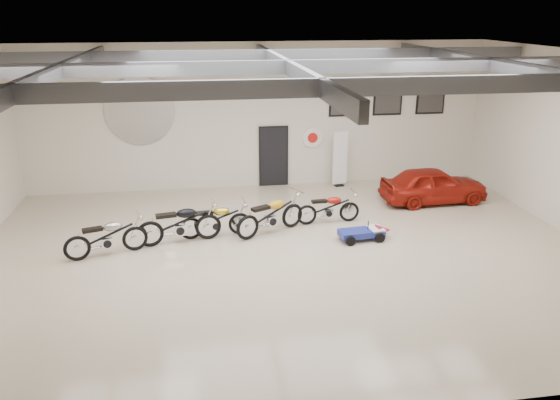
{
  "coord_description": "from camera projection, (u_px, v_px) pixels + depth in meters",
  "views": [
    {
      "loc": [
        -2.13,
        -12.63,
        6.01
      ],
      "look_at": [
        0.0,
        1.2,
        1.1
      ],
      "focal_mm": 35.0,
      "sensor_mm": 36.0,
      "label": 1
    }
  ],
  "objects": [
    {
      "name": "ceiling",
      "position": [
        288.0,
        56.0,
        12.42
      ],
      "size": [
        16.0,
        12.0,
        0.01
      ],
      "primitive_type": "cube",
      "color": "gray",
      "rests_on": "back_wall"
    },
    {
      "name": "motorcycle_black",
      "position": [
        179.0,
        223.0,
        14.64
      ],
      "size": [
        2.33,
        1.09,
        1.16
      ],
      "primitive_type": null,
      "rotation": [
        0.0,
        0.0,
        0.18
      ],
      "color": "silver",
      "rests_on": "floor"
    },
    {
      "name": "motorcycle_gold",
      "position": [
        215.0,
        220.0,
        15.07
      ],
      "size": [
        2.01,
        0.82,
        1.02
      ],
      "primitive_type": null,
      "rotation": [
        0.0,
        0.0,
        0.11
      ],
      "color": "silver",
      "rests_on": "floor"
    },
    {
      "name": "floor",
      "position": [
        287.0,
        255.0,
        14.07
      ],
      "size": [
        16.0,
        12.0,
        0.01
      ],
      "primitive_type": "cube",
      "color": "#BFA992",
      "rests_on": "ground"
    },
    {
      "name": "oil_sign",
      "position": [
        313.0,
        138.0,
        19.33
      ],
      "size": [
        0.72,
        0.1,
        0.72
      ],
      "primitive_type": null,
      "color": "white",
      "rests_on": "back_wall"
    },
    {
      "name": "poster_left",
      "position": [
        344.0,
        97.0,
        19.03
      ],
      "size": [
        1.05,
        0.08,
        1.35
      ],
      "primitive_type": null,
      "color": "black",
      "rests_on": "back_wall"
    },
    {
      "name": "vintage_car",
      "position": [
        434.0,
        185.0,
        17.77
      ],
      "size": [
        1.56,
        3.52,
        1.18
      ],
      "primitive_type": "imported",
      "rotation": [
        0.0,
        0.0,
        1.62
      ],
      "color": "#9B180E",
      "rests_on": "floor"
    },
    {
      "name": "logo_plaque",
      "position": [
        139.0,
        111.0,
        18.12
      ],
      "size": [
        2.3,
        0.06,
        1.16
      ],
      "primitive_type": null,
      "color": "silver",
      "rests_on": "back_wall"
    },
    {
      "name": "go_kart",
      "position": [
        366.0,
        230.0,
        14.96
      ],
      "size": [
        1.57,
        0.83,
        0.55
      ],
      "primitive_type": null,
      "rotation": [
        0.0,
        0.0,
        0.1
      ],
      "color": "navy",
      "rests_on": "floor"
    },
    {
      "name": "ceiling_beams",
      "position": [
        288.0,
        67.0,
        12.5
      ],
      "size": [
        15.8,
        11.8,
        0.32
      ],
      "primitive_type": null,
      "color": "#54555B",
      "rests_on": "ceiling"
    },
    {
      "name": "banner_stand",
      "position": [
        340.0,
        159.0,
        19.28
      ],
      "size": [
        0.56,
        0.28,
        1.96
      ],
      "primitive_type": null,
      "rotation": [
        0.0,
        0.0,
        0.14
      ],
      "color": "white",
      "rests_on": "floor"
    },
    {
      "name": "back_wall",
      "position": [
        259.0,
        116.0,
        18.84
      ],
      "size": [
        16.0,
        0.02,
        5.0
      ],
      "primitive_type": "cube",
      "color": "beige",
      "rests_on": "floor"
    },
    {
      "name": "poster_right",
      "position": [
        431.0,
        95.0,
        19.49
      ],
      "size": [
        1.05,
        0.08,
        1.35
      ],
      "primitive_type": null,
      "color": "black",
      "rests_on": "back_wall"
    },
    {
      "name": "motorcycle_red",
      "position": [
        328.0,
        207.0,
        16.05
      ],
      "size": [
        1.9,
        0.67,
        0.97
      ],
      "primitive_type": null,
      "rotation": [
        0.0,
        0.0,
        0.05
      ],
      "color": "silver",
      "rests_on": "floor"
    },
    {
      "name": "poster_mid",
      "position": [
        388.0,
        96.0,
        19.26
      ],
      "size": [
        1.05,
        0.08,
        1.35
      ],
      "primitive_type": null,
      "color": "black",
      "rests_on": "back_wall"
    },
    {
      "name": "door",
      "position": [
        274.0,
        157.0,
        19.34
      ],
      "size": [
        0.92,
        0.08,
        2.1
      ],
      "primitive_type": "cube",
      "color": "black",
      "rests_on": "back_wall"
    },
    {
      "name": "motorcycle_yellow",
      "position": [
        271.0,
        214.0,
        15.29
      ],
      "size": [
        2.26,
        1.61,
        1.14
      ],
      "primitive_type": null,
      "rotation": [
        0.0,
        0.0,
        0.48
      ],
      "color": "silver",
      "rests_on": "floor"
    },
    {
      "name": "motorcycle_silver",
      "position": [
        106.0,
        236.0,
        13.9
      ],
      "size": [
        2.16,
        1.22,
        1.07
      ],
      "primitive_type": null,
      "rotation": [
        0.0,
        0.0,
        0.3
      ],
      "color": "silver",
      "rests_on": "floor"
    }
  ]
}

